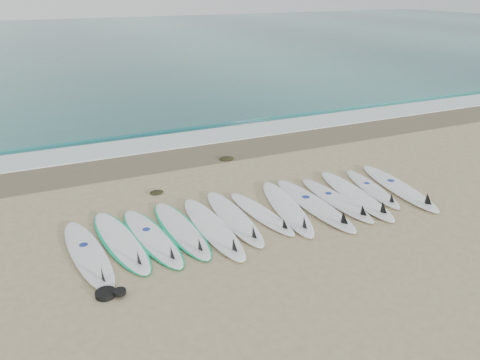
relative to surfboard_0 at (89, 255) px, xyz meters
name	(u,v)px	position (x,y,z in m)	size (l,w,h in m)	color
ground	(263,216)	(3.53, 0.13, -0.06)	(120.00, 120.00, 0.00)	tan
ocean	(76,43)	(3.53, 32.63, -0.05)	(120.00, 55.00, 0.03)	#256666
wet_sand_band	(197,155)	(3.53, 4.23, -0.05)	(120.00, 1.80, 0.01)	brown
foam_band	(182,140)	(3.53, 5.63, -0.04)	(120.00, 1.40, 0.04)	silver
wave_crest	(168,126)	(3.53, 7.13, -0.01)	(120.00, 1.00, 0.10)	#256666
surfboard_0	(89,255)	(0.00, 0.00, 0.00)	(0.87, 2.76, 0.35)	white
surfboard_1	(121,241)	(0.62, 0.26, -0.01)	(0.99, 2.74, 0.34)	white
surfboard_2	(152,237)	(1.18, 0.15, -0.01)	(0.96, 2.65, 0.33)	white
surfboard_3	(181,229)	(1.78, 0.22, -0.01)	(0.79, 2.65, 0.33)	white
surfboard_4	(214,228)	(2.36, -0.02, 0.00)	(0.64, 2.81, 0.36)	white
surfboard_5	(235,218)	(2.91, 0.21, 0.00)	(0.59, 2.69, 0.34)	white
surfboard_6	(262,214)	(3.51, 0.16, -0.01)	(0.75, 2.33, 0.29)	white
surfboard_7	(288,208)	(4.12, 0.16, 0.00)	(1.05, 2.84, 0.36)	white
surfboard_8	(315,205)	(4.73, 0.04, 0.00)	(0.66, 2.91, 0.37)	white
surfboard_9	(337,200)	(5.32, 0.06, 0.00)	(0.58, 2.54, 0.32)	white
surfboard_10	(357,195)	(5.85, 0.07, 0.00)	(0.84, 2.91, 0.37)	white
surfboard_11	(373,189)	(6.43, 0.22, -0.01)	(0.86, 2.35, 0.29)	white
surfboard_12	(400,188)	(7.03, 0.00, 0.00)	(0.94, 2.92, 0.37)	white
seaweed_near	(157,192)	(1.81, 2.17, -0.03)	(0.32, 0.25, 0.06)	black
seaweed_far	(227,158)	(4.14, 3.53, -0.02)	(0.40, 0.31, 0.08)	black
leash_coil	(109,293)	(0.13, -1.25, -0.01)	(0.46, 0.36, 0.11)	black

